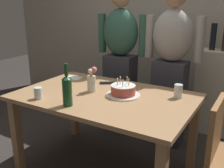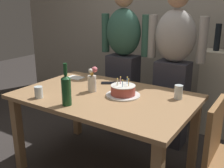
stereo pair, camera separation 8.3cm
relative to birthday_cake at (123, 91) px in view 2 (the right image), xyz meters
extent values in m
cube|color=#9E9384|center=(-0.14, 1.49, 0.52)|extent=(5.20, 0.10, 2.60)
cube|color=#A37A51|center=(-0.14, -0.06, -0.06)|extent=(1.50, 0.96, 0.03)
cube|color=#A37A51|center=(-0.82, -0.47, -0.43)|extent=(0.07, 0.07, 0.70)
cube|color=#A37A51|center=(-0.82, 0.35, -0.43)|extent=(0.07, 0.07, 0.70)
cube|color=#A37A51|center=(0.54, 0.35, -0.43)|extent=(0.07, 0.07, 0.70)
cylinder|color=white|center=(0.00, 0.00, -0.04)|extent=(0.29, 0.29, 0.01)
cylinder|color=#B24C42|center=(0.00, 0.00, 0.01)|extent=(0.21, 0.21, 0.08)
cylinder|color=silver|center=(0.00, 0.00, 0.05)|extent=(0.21, 0.21, 0.01)
cylinder|color=pink|center=(-0.04, 0.03, 0.08)|extent=(0.01, 0.01, 0.05)
sphere|color=#F9C64C|center=(-0.04, 0.03, 0.11)|extent=(0.01, 0.01, 0.01)
cylinder|color=beige|center=(-0.04, -0.03, 0.08)|extent=(0.01, 0.01, 0.05)
sphere|color=#F9C64C|center=(-0.04, -0.03, 0.11)|extent=(0.01, 0.01, 0.01)
cylinder|color=#93B7DB|center=(0.02, -0.05, 0.08)|extent=(0.01, 0.01, 0.05)
sphere|color=#F9C64C|center=(0.02, -0.05, 0.11)|extent=(0.01, 0.01, 0.01)
cylinder|color=#EAB266|center=(0.05, 0.00, 0.08)|extent=(0.01, 0.01, 0.05)
sphere|color=#F9C64C|center=(0.05, 0.00, 0.11)|extent=(0.01, 0.01, 0.01)
cylinder|color=#93B7DB|center=(0.01, 0.05, 0.08)|extent=(0.01, 0.01, 0.05)
sphere|color=#F9C64C|center=(0.01, 0.05, 0.11)|extent=(0.01, 0.01, 0.01)
cylinder|color=silver|center=(0.42, 0.19, 0.01)|extent=(0.07, 0.07, 0.12)
cylinder|color=silver|center=(-0.56, -0.42, 0.01)|extent=(0.07, 0.07, 0.10)
cylinder|color=#194723|center=(-0.26, -0.41, 0.06)|extent=(0.07, 0.07, 0.21)
cone|color=#194723|center=(-0.26, -0.41, 0.18)|extent=(0.07, 0.07, 0.03)
cylinder|color=#194723|center=(-0.26, -0.41, 0.24)|extent=(0.03, 0.03, 0.09)
cube|color=black|center=(-0.30, 0.23, -0.04)|extent=(0.16, 0.14, 0.01)
cube|color=white|center=(-0.70, 0.20, -0.04)|extent=(0.17, 0.13, 0.01)
cylinder|color=silver|center=(-0.29, -0.05, 0.03)|extent=(0.08, 0.08, 0.14)
sphere|color=#DB6670|center=(-0.27, -0.04, 0.16)|extent=(0.05, 0.05, 0.05)
sphere|color=silver|center=(-0.28, -0.07, 0.15)|extent=(0.04, 0.04, 0.04)
sphere|color=gold|center=(-0.29, -0.05, 0.12)|extent=(0.04, 0.04, 0.04)
cube|color=#33333D|center=(-0.43, 0.73, -0.32)|extent=(0.34, 0.23, 0.92)
ellipsoid|color=#2D5647|center=(-0.43, 0.73, 0.40)|extent=(0.41, 0.27, 0.52)
cylinder|color=#2D5647|center=(-0.17, 0.76, 0.37)|extent=(0.09, 0.09, 0.44)
cylinder|color=#2D5647|center=(-0.69, 0.76, 0.37)|extent=(0.09, 0.09, 0.44)
cube|color=#33333D|center=(0.16, 0.73, -0.32)|extent=(0.34, 0.23, 0.92)
ellipsoid|color=#9E9993|center=(0.16, 0.73, 0.40)|extent=(0.41, 0.27, 0.52)
cylinder|color=#9E9993|center=(0.42, 0.76, 0.37)|extent=(0.09, 0.09, 0.44)
cylinder|color=#9E9993|center=(-0.10, 0.76, 0.37)|extent=(0.09, 0.09, 0.44)
cube|color=olive|center=(0.77, -0.09, -0.11)|extent=(0.04, 0.40, 0.40)
cylinder|color=black|center=(0.45, 1.27, 0.35)|extent=(0.07, 0.07, 0.30)
camera|label=1|loc=(0.99, -1.86, 0.72)|focal=42.30mm
camera|label=2|loc=(1.06, -1.82, 0.72)|focal=42.30mm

